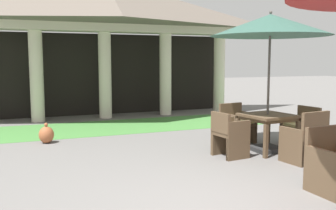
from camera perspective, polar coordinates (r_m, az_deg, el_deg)
The scene contains 10 objects.
background_pavilion at distance 11.98m, azimuth -9.64°, elevation 13.63°, with size 9.13×3.14×4.20m.
lawn_strip at distance 10.35m, azimuth -7.24°, elevation -3.19°, with size 10.93×2.27×0.01m, color #47843D.
patio_chair_near_foreground_north at distance 5.65m, azimuth 23.64°, elevation -7.97°, with size 0.63×0.60×0.87m.
patio_table_mid_left at distance 7.68m, azimuth 14.63°, elevation -2.10°, with size 0.98×0.98×0.73m.
patio_umbrella_mid_left at distance 7.61m, azimuth 15.03°, elevation 11.22°, with size 2.27×2.27×2.70m.
patio_chair_mid_left_west at distance 7.12m, azimuth 9.09°, elevation -4.38°, with size 0.56×0.59×0.84m.
patio_chair_mid_left_east at distance 8.38m, azimuth 19.27°, elevation -3.23°, with size 0.62×0.66×0.82m.
patio_chair_mid_left_south at distance 7.07m, azimuth 19.82°, elevation -4.81°, with size 0.69×0.61×0.92m.
patio_chair_mid_left_north at distance 8.41m, azimuth 10.22°, elevation -2.82°, with size 0.67×0.64×0.83m.
terracotta_urn at distance 8.62m, azimuth -17.70°, elevation -4.24°, with size 0.32×0.32×0.44m.
Camera 1 is at (-2.53, -3.54, 1.78)m, focal length 40.82 mm.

